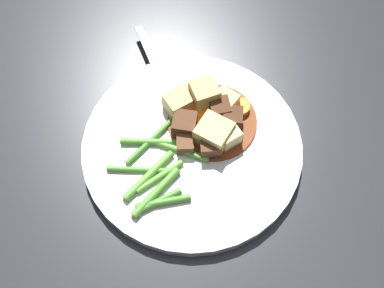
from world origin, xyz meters
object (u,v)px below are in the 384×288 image
object	(u,v)px
dinner_plate	(192,147)
meat_chunk_4	(219,110)
carrot_slice_2	(200,116)
potato_chunk_2	(180,102)
carrot_slice_0	(240,108)
carrot_slice_1	(192,96)
potato_chunk_1	(228,135)
potato_chunk_4	(226,102)
meat_chunk_0	(232,119)
meat_chunk_3	(185,143)
carrot_slice_3	(188,117)
potato_chunk_3	(204,95)
potato_chunk_0	(214,134)
fork	(162,80)
meat_chunk_2	(185,125)
meat_chunk_1	(210,147)

from	to	relation	value
dinner_plate	meat_chunk_4	distance (m)	0.05
carrot_slice_2	potato_chunk_2	bearing A→B (deg)	80.42
carrot_slice_0	carrot_slice_1	world-z (taller)	carrot_slice_0
potato_chunk_1	potato_chunk_4	bearing A→B (deg)	24.19
meat_chunk_0	meat_chunk_3	size ratio (longest dim) A/B	1.06
carrot_slice_1	potato_chunk_2	bearing A→B (deg)	156.05
potato_chunk_2	potato_chunk_4	world-z (taller)	same
carrot_slice_2	carrot_slice_3	size ratio (longest dim) A/B	0.93
potato_chunk_1	carrot_slice_1	bearing A→B (deg)	57.35
carrot_slice_2	potato_chunk_4	size ratio (longest dim) A/B	0.93
carrot_slice_1	potato_chunk_1	distance (m)	0.07
potato_chunk_3	meat_chunk_3	size ratio (longest dim) A/B	1.56
carrot_slice_3	potato_chunk_1	size ratio (longest dim) A/B	0.99
carrot_slice_0	carrot_slice_2	bearing A→B (deg)	127.09
potato_chunk_1	potato_chunk_3	xyz separation A→B (m)	(0.04, 0.04, 0.01)
potato_chunk_0	potato_chunk_2	size ratio (longest dim) A/B	1.08
potato_chunk_4	fork	bearing A→B (deg)	86.38
potato_chunk_1	meat_chunk_2	size ratio (longest dim) A/B	0.95
meat_chunk_4	meat_chunk_3	bearing A→B (deg)	158.99
carrot_slice_1	potato_chunk_2	xyz separation A→B (m)	(-0.02, 0.01, 0.01)
meat_chunk_1	meat_chunk_3	bearing A→B (deg)	99.96
dinner_plate	fork	world-z (taller)	fork
potato_chunk_1	meat_chunk_4	size ratio (longest dim) A/B	1.01
potato_chunk_2	potato_chunk_1	bearing A→B (deg)	-105.91
meat_chunk_0	meat_chunk_1	xyz separation A→B (m)	(-0.04, 0.01, -0.00)
potato_chunk_4	meat_chunk_3	distance (m)	0.07
carrot_slice_3	meat_chunk_2	world-z (taller)	meat_chunk_2
meat_chunk_0	carrot_slice_2	bearing A→B (deg)	100.84
carrot_slice_0	carrot_slice_3	bearing A→B (deg)	123.73
potato_chunk_0	fork	bearing A→B (deg)	59.87
dinner_plate	potato_chunk_3	distance (m)	0.06
carrot_slice_0	carrot_slice_1	bearing A→B (deg)	95.53
dinner_plate	meat_chunk_1	xyz separation A→B (m)	(-0.00, -0.02, 0.02)
potato_chunk_4	meat_chunk_3	bearing A→B (deg)	161.27
carrot_slice_1	fork	distance (m)	0.05
potato_chunk_4	meat_chunk_0	xyz separation A→B (m)	(-0.02, -0.02, -0.00)
fork	potato_chunk_1	bearing A→B (deg)	-113.99
carrot_slice_2	meat_chunk_4	bearing A→B (deg)	-57.05
potato_chunk_1	potato_chunk_2	xyz separation A→B (m)	(0.02, 0.07, 0.00)
carrot_slice_1	carrot_slice_3	size ratio (longest dim) A/B	1.19
dinner_plate	potato_chunk_4	distance (m)	0.07
potato_chunk_3	meat_chunk_0	xyz separation A→B (m)	(-0.01, -0.04, -0.01)
meat_chunk_3	meat_chunk_1	bearing A→B (deg)	-80.04
dinner_plate	meat_chunk_4	xyz separation A→B (m)	(0.05, -0.01, 0.02)
potato_chunk_2	meat_chunk_3	world-z (taller)	potato_chunk_2
potato_chunk_2	potato_chunk_4	distance (m)	0.06
carrot_slice_1	carrot_slice_3	world-z (taller)	same
potato_chunk_1	fork	distance (m)	0.12
dinner_plate	meat_chunk_4	size ratio (longest dim) A/B	9.91
carrot_slice_0	potato_chunk_2	size ratio (longest dim) A/B	0.71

